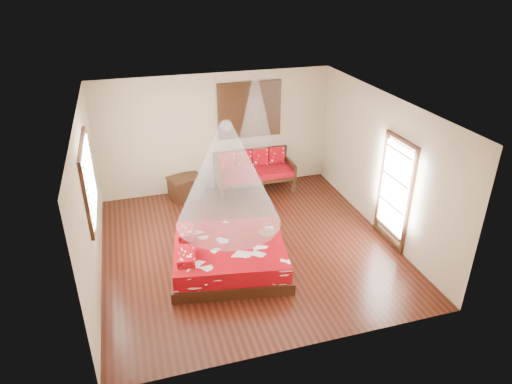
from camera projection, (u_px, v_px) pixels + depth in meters
room at (247, 181)px, 8.30m from camera, size 5.54×5.54×2.84m
bed at (229, 256)px, 8.19m from camera, size 2.31×2.15×0.64m
daybed at (254, 170)px, 10.94m from camera, size 1.86×0.83×0.96m
storage_chest at (186, 187)px, 10.70m from camera, size 0.89×0.77×0.52m
shutter_panel at (250, 110)px, 10.61m from camera, size 1.52×0.06×1.32m
window_left at (89, 180)px, 7.65m from camera, size 0.10×1.74×1.34m
glazed_door at (394, 193)px, 8.62m from camera, size 0.08×1.02×2.16m
wine_tray at (267, 230)px, 8.37m from camera, size 0.30×0.30×0.23m
mosquito_net_main at (227, 175)px, 7.48m from camera, size 1.80×1.80×1.80m
mosquito_net_daybed at (255, 111)px, 10.16m from camera, size 0.80×0.80×1.50m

